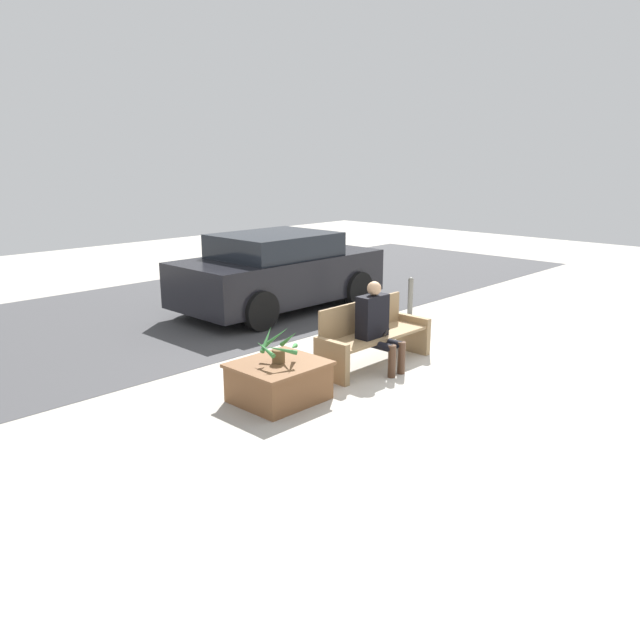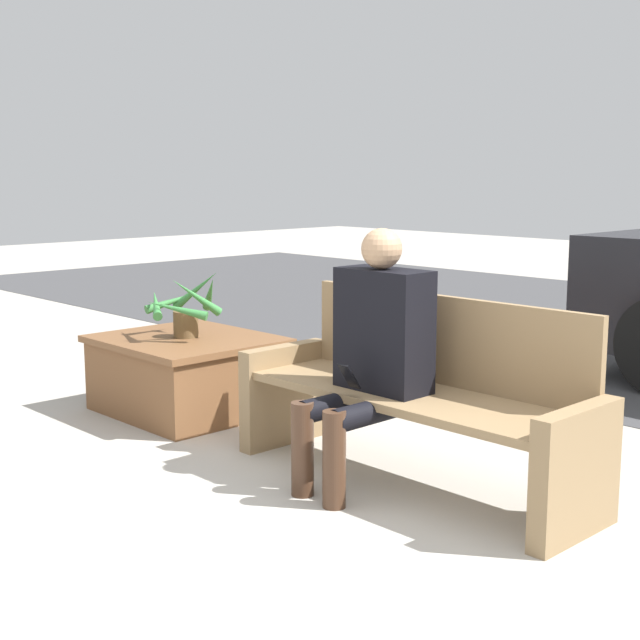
# 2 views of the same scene
# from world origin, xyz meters

# --- Properties ---
(ground_plane) EXTENTS (30.00, 30.00, 0.00)m
(ground_plane) POSITION_xyz_m (0.00, 0.00, 0.00)
(ground_plane) COLOR #ADA89E
(bench) EXTENTS (1.86, 0.56, 0.88)m
(bench) POSITION_xyz_m (-0.25, 0.87, 0.41)
(bench) COLOR #8C704C
(bench) RESTS_ON ground_plane
(person_seated) EXTENTS (0.46, 0.59, 1.21)m
(person_seated) POSITION_xyz_m (-0.38, 0.69, 0.66)
(person_seated) COLOR black
(person_seated) RESTS_ON ground_plane
(planter_box) EXTENTS (1.02, 0.90, 0.47)m
(planter_box) POSITION_xyz_m (-2.04, 0.80, 0.25)
(planter_box) COLOR brown
(planter_box) RESTS_ON ground_plane
(potted_plant) EXTENTS (0.54, 0.52, 0.41)m
(potted_plant) POSITION_xyz_m (-2.04, 0.80, 0.65)
(potted_plant) COLOR brown
(potted_plant) RESTS_ON planter_box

